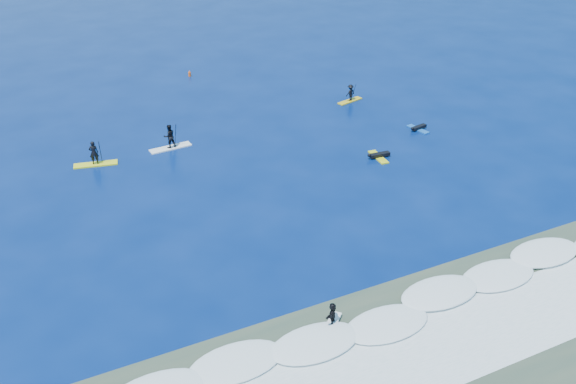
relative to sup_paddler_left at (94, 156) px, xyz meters
name	(u,v)px	position (x,y,z in m)	size (l,w,h in m)	color
ground	(335,216)	(12.77, -14.42, -0.71)	(160.00, 160.00, 0.00)	#04184F
shallow_water	(477,350)	(12.77, -28.42, -0.71)	(90.00, 13.00, 0.01)	#334537
breaking_wave	(427,303)	(12.77, -24.42, -0.71)	(40.00, 6.00, 0.30)	white
whitewater	(463,338)	(12.77, -27.42, -0.71)	(34.00, 5.00, 0.02)	silver
sup_paddler_left	(94,156)	(0.00, 0.00, 0.00)	(3.35, 1.50, 2.28)	yellow
sup_paddler_center	(170,138)	(5.98, 0.29, 0.17)	(3.41, 1.06, 2.36)	white
sup_paddler_right	(350,94)	(24.11, 2.70, 0.02)	(2.77, 1.33, 1.88)	gold
prone_paddler_near	(379,156)	(20.04, -8.43, -0.54)	(1.89, 2.42, 0.50)	yellow
prone_paddler_far	(418,128)	(25.97, -5.45, -0.56)	(1.70, 2.21, 0.45)	#1656AC
wave_surfer	(332,315)	(7.21, -23.78, 0.05)	(1.71, 1.61, 1.34)	silver
marker_buoy	(190,74)	(12.81, 15.96, -0.42)	(0.28, 0.28, 0.67)	#EE5515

